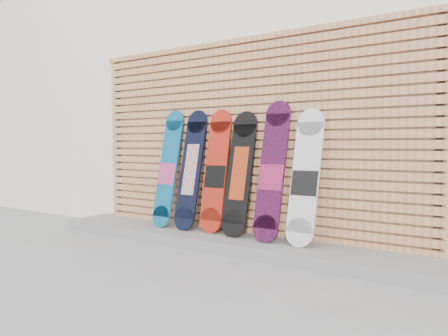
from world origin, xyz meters
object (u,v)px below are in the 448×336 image
at_px(snowboard_0, 168,169).
at_px(snowboard_2, 216,171).
at_px(snowboard_3, 240,173).
at_px(snowboard_4, 272,171).
at_px(snowboard_5, 305,177).
at_px(snowboard_1, 191,170).

height_order(snowboard_0, snowboard_2, snowboard_0).
xyz_separation_m(snowboard_3, snowboard_4, (0.40, -0.02, 0.04)).
bearing_deg(snowboard_5, snowboard_3, 179.06).
bearing_deg(snowboard_1, snowboard_4, -0.67).
bearing_deg(snowboard_3, snowboard_0, -179.45).
xyz_separation_m(snowboard_0, snowboard_2, (0.69, 0.03, -0.01)).
bearing_deg(snowboard_2, snowboard_5, -1.80).
bearing_deg(snowboard_4, snowboard_0, 179.70).
bearing_deg(snowboard_2, snowboard_3, -3.81).
relative_size(snowboard_2, snowboard_3, 1.02).
bearing_deg(snowboard_0, snowboard_3, 0.55).
relative_size(snowboard_0, snowboard_2, 1.02).
relative_size(snowboard_4, snowboard_5, 1.07).
bearing_deg(snowboard_0, snowboard_4, -0.30).
distance_m(snowboard_4, snowboard_5, 0.37).
height_order(snowboard_1, snowboard_5, snowboard_1).
xyz_separation_m(snowboard_0, snowboard_3, (1.02, 0.01, -0.02)).
height_order(snowboard_3, snowboard_4, snowboard_4).
distance_m(snowboard_2, snowboard_5, 1.10).
bearing_deg(snowboard_0, snowboard_2, 2.65).
relative_size(snowboard_0, snowboard_4, 0.97).
bearing_deg(snowboard_1, snowboard_5, -0.32).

